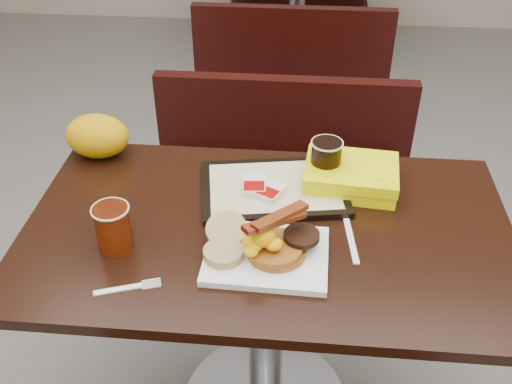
# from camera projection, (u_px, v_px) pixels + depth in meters

# --- Properties ---
(table_near) EXTENTS (1.20, 0.70, 0.75)m
(table_near) POSITION_uv_depth(u_px,v_px,m) (266.00, 328.00, 1.66)
(table_near) COLOR black
(table_near) RESTS_ON floor
(bench_near_n) EXTENTS (1.00, 0.46, 0.72)m
(bench_near_n) POSITION_uv_depth(u_px,v_px,m) (280.00, 189.00, 2.23)
(bench_near_n) COLOR black
(bench_near_n) RESTS_ON floor
(table_far) EXTENTS (1.20, 0.70, 0.75)m
(table_far) POSITION_uv_depth(u_px,v_px,m) (297.00, 14.00, 3.75)
(table_far) COLOR black
(table_far) RESTS_ON floor
(bench_far_s) EXTENTS (1.00, 0.46, 0.72)m
(bench_far_s) POSITION_uv_depth(u_px,v_px,m) (292.00, 61.00, 3.20)
(bench_far_s) COLOR black
(bench_far_s) RESTS_ON floor
(platter) EXTENTS (0.29, 0.23, 0.02)m
(platter) POSITION_uv_depth(u_px,v_px,m) (267.00, 256.00, 1.34)
(platter) COLOR white
(platter) RESTS_ON table_near
(pancake_stack) EXTENTS (0.17, 0.17, 0.03)m
(pancake_stack) POSITION_uv_depth(u_px,v_px,m) (277.00, 248.00, 1.33)
(pancake_stack) COLOR #A2591B
(pancake_stack) RESTS_ON platter
(sausage_patty) EXTENTS (0.10, 0.10, 0.01)m
(sausage_patty) POSITION_uv_depth(u_px,v_px,m) (302.00, 236.00, 1.33)
(sausage_patty) COLOR black
(sausage_patty) RESTS_ON pancake_stack
(scrambled_eggs) EXTENTS (0.12, 0.11, 0.05)m
(scrambled_eggs) POSITION_uv_depth(u_px,v_px,m) (263.00, 238.00, 1.29)
(scrambled_eggs) COLOR #FF9F05
(scrambled_eggs) RESTS_ON pancake_stack
(bacon_strips) EXTENTS (0.17, 0.16, 0.01)m
(bacon_strips) POSITION_uv_depth(u_px,v_px,m) (275.00, 220.00, 1.29)
(bacon_strips) COLOR #400704
(bacon_strips) RESTS_ON scrambled_eggs
(muffin_bottom) EXTENTS (0.10, 0.10, 0.02)m
(muffin_bottom) POSITION_uv_depth(u_px,v_px,m) (223.00, 253.00, 1.32)
(muffin_bottom) COLOR tan
(muffin_bottom) RESTS_ON platter
(muffin_top) EXTENTS (0.10, 0.10, 0.06)m
(muffin_top) POSITION_uv_depth(u_px,v_px,m) (226.00, 230.00, 1.36)
(muffin_top) COLOR tan
(muffin_top) RESTS_ON platter
(coffee_cup_near) EXTENTS (0.09, 0.09, 0.11)m
(coffee_cup_near) POSITION_uv_depth(u_px,v_px,m) (113.00, 228.00, 1.34)
(coffee_cup_near) COLOR maroon
(coffee_cup_near) RESTS_ON table_near
(fork) EXTENTS (0.15, 0.07, 0.00)m
(fork) POSITION_uv_depth(u_px,v_px,m) (118.00, 289.00, 1.26)
(fork) COLOR white
(fork) RESTS_ON table_near
(knife) EXTENTS (0.03, 0.18, 0.00)m
(knife) POSITION_uv_depth(u_px,v_px,m) (351.00, 239.00, 1.40)
(knife) COLOR white
(knife) RESTS_ON table_near
(condiment_syrup) EXTENTS (0.05, 0.05, 0.01)m
(condiment_syrup) POSITION_uv_depth(u_px,v_px,m) (243.00, 197.00, 1.53)
(condiment_syrup) COLOR #BB4008
(condiment_syrup) RESTS_ON table_near
(condiment_ketchup) EXTENTS (0.05, 0.04, 0.01)m
(condiment_ketchup) POSITION_uv_depth(u_px,v_px,m) (249.00, 196.00, 1.53)
(condiment_ketchup) COLOR #8C0504
(condiment_ketchup) RESTS_ON table_near
(tray) EXTENTS (0.42, 0.33, 0.02)m
(tray) POSITION_uv_depth(u_px,v_px,m) (274.00, 189.00, 1.55)
(tray) COLOR black
(tray) RESTS_ON table_near
(hashbrown_sleeve_left) EXTENTS (0.07, 0.09, 0.02)m
(hashbrown_sleeve_left) POSITION_uv_depth(u_px,v_px,m) (254.00, 186.00, 1.53)
(hashbrown_sleeve_left) COLOR silver
(hashbrown_sleeve_left) RESTS_ON tray
(hashbrown_sleeve_right) EXTENTS (0.08, 0.09, 0.02)m
(hashbrown_sleeve_right) POSITION_uv_depth(u_px,v_px,m) (271.00, 192.00, 1.50)
(hashbrown_sleeve_right) COLOR silver
(hashbrown_sleeve_right) RESTS_ON tray
(coffee_cup_far) EXTENTS (0.10, 0.10, 0.11)m
(coffee_cup_far) POSITION_uv_depth(u_px,v_px,m) (326.00, 160.00, 1.55)
(coffee_cup_far) COLOR black
(coffee_cup_far) RESTS_ON tray
(clamshell) EXTENTS (0.26, 0.21, 0.07)m
(clamshell) POSITION_uv_depth(u_px,v_px,m) (351.00, 176.00, 1.56)
(clamshell) COLOR #EAE303
(clamshell) RESTS_ON table_near
(paper_bag) EXTENTS (0.18, 0.14, 0.13)m
(paper_bag) POSITION_uv_depth(u_px,v_px,m) (97.00, 136.00, 1.66)
(paper_bag) COLOR #CF8506
(paper_bag) RESTS_ON table_near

